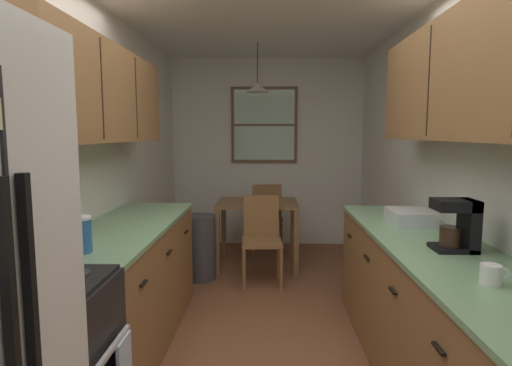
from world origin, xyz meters
name	(u,v)px	position (x,y,z in m)	size (l,w,h in m)	color
ground_plane	(266,328)	(0.00, 1.00, 0.00)	(12.00, 12.00, 0.00)	brown
wall_left	(91,168)	(-1.35, 1.00, 1.27)	(0.10, 9.00, 2.55)	white
wall_right	(446,169)	(1.35, 1.00, 1.27)	(0.10, 9.00, 2.55)	white
wall_back	(267,153)	(0.00, 3.65, 1.27)	(4.40, 0.10, 2.55)	white
counter_left	(128,285)	(-1.00, 0.71, 0.45)	(0.64, 1.90, 0.90)	olive
upper_cabinets_left	(97,94)	(-1.14, 0.66, 1.81)	(0.33, 1.98, 0.65)	olive
counter_right	(449,335)	(1.00, 0.01, 0.45)	(0.64, 3.09, 0.90)	olive
upper_cabinets_right	(497,70)	(1.14, -0.04, 1.85)	(0.33, 2.77, 0.71)	olive
dining_table	(257,213)	(-0.11, 2.60, 0.63)	(0.92, 0.75, 0.76)	brown
dining_chair_near	(262,236)	(-0.05, 2.02, 0.50)	(0.42, 0.42, 0.90)	olive
dining_chair_far	(266,214)	(-0.01, 3.19, 0.50)	(0.44, 0.44, 0.90)	olive
pendant_light	(257,88)	(-0.11, 2.60, 2.05)	(0.26, 0.26, 0.55)	black
back_window	(264,125)	(-0.04, 3.58, 1.66)	(0.90, 0.05, 1.02)	brown
trash_bin	(201,247)	(-0.70, 2.13, 0.34)	(0.32, 0.32, 0.69)	#3F3F42
storage_canister	(80,235)	(-1.00, 0.00, 1.00)	(0.12, 0.12, 0.20)	#265999
dish_towel	(124,363)	(-0.64, -0.40, 0.50)	(0.02, 0.16, 0.24)	silver
coffee_maker	(459,224)	(1.07, 0.10, 1.05)	(0.22, 0.18, 0.28)	black
mug_spare	(491,274)	(0.97, -0.43, 0.94)	(0.12, 0.09, 0.09)	white
dish_rack	(410,217)	(1.03, 0.79, 0.95)	(0.28, 0.34, 0.10)	silver
table_serving_bowl	(264,199)	(-0.03, 2.63, 0.79)	(0.19, 0.19, 0.06)	#E0D14C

